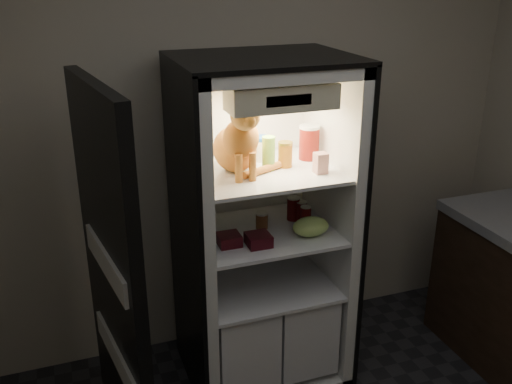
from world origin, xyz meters
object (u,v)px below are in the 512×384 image
(soda_can_c, at_px, (306,216))
(refrigerator, at_px, (261,249))
(berry_box_left, at_px, (229,240))
(salsa_jar, at_px, (285,154))
(berry_box_right, at_px, (258,240))
(condiment_jar, at_px, (262,220))
(grape_bag, at_px, (311,227))
(cream_carton, at_px, (321,163))
(mayo_tub, at_px, (262,148))
(pepper_jar, at_px, (309,142))
(soda_can_b, at_px, (301,211))
(parmesan_shaker, at_px, (269,153))
(tabby_cat, at_px, (238,142))
(soda_can_a, at_px, (293,209))

(soda_can_c, bearing_deg, refrigerator, 162.33)
(soda_can_c, distance_m, berry_box_left, 0.48)
(salsa_jar, distance_m, berry_box_right, 0.47)
(condiment_jar, xyz_separation_m, grape_bag, (0.21, -0.17, 0.00))
(cream_carton, height_order, condiment_jar, cream_carton)
(mayo_tub, distance_m, salsa_jar, 0.16)
(soda_can_c, height_order, berry_box_right, soda_can_c)
(pepper_jar, bearing_deg, soda_can_b, -140.91)
(salsa_jar, relative_size, soda_can_c, 1.23)
(refrigerator, height_order, soda_can_b, refrigerator)
(pepper_jar, distance_m, cream_carton, 0.24)
(soda_can_b, height_order, grape_bag, soda_can_b)
(parmesan_shaker, bearing_deg, refrigerator, 106.00)
(pepper_jar, bearing_deg, salsa_jar, -155.84)
(salsa_jar, bearing_deg, berry_box_left, -162.39)
(berry_box_left, relative_size, berry_box_right, 0.95)
(refrigerator, relative_size, berry_box_right, 15.46)
(grape_bag, bearing_deg, condiment_jar, 141.37)
(refrigerator, relative_size, mayo_tub, 14.01)
(mayo_tub, xyz_separation_m, salsa_jar, (0.08, -0.14, 0.00))
(tabby_cat, relative_size, pepper_jar, 2.36)
(salsa_jar, distance_m, grape_bag, 0.41)
(refrigerator, distance_m, tabby_cat, 0.68)
(mayo_tub, bearing_deg, soda_can_b, -28.25)
(soda_can_a, xyz_separation_m, berry_box_left, (-0.44, -0.18, -0.04))
(parmesan_shaker, height_order, cream_carton, parmesan_shaker)
(soda_can_b, height_order, soda_can_c, soda_can_b)
(tabby_cat, bearing_deg, soda_can_b, 8.46)
(cream_carton, bearing_deg, berry_box_left, 175.18)
(berry_box_left, bearing_deg, parmesan_shaker, 21.36)
(soda_can_a, xyz_separation_m, soda_can_c, (0.03, -0.09, -0.01))
(berry_box_left, bearing_deg, grape_bag, -5.09)
(refrigerator, distance_m, soda_can_b, 0.32)
(grape_bag, bearing_deg, berry_box_right, -176.92)
(grape_bag, relative_size, berry_box_right, 1.65)
(soda_can_b, distance_m, soda_can_c, 0.06)
(parmesan_shaker, xyz_separation_m, soda_can_c, (0.22, -0.01, -0.38))
(refrigerator, distance_m, soda_can_a, 0.30)
(refrigerator, xyz_separation_m, soda_can_c, (0.24, -0.08, 0.20))
(soda_can_c, relative_size, grape_bag, 0.55)
(parmesan_shaker, distance_m, soda_can_b, 0.44)
(tabby_cat, bearing_deg, cream_carton, -18.11)
(parmesan_shaker, bearing_deg, soda_can_a, 23.67)
(parmesan_shaker, distance_m, grape_bag, 0.46)
(grape_bag, distance_m, berry_box_left, 0.45)
(parmesan_shaker, xyz_separation_m, berry_box_left, (-0.25, -0.10, -0.41))
(parmesan_shaker, xyz_separation_m, salsa_jar, (0.10, 0.01, -0.02))
(soda_can_a, distance_m, berry_box_right, 0.38)
(refrigerator, relative_size, parmesan_shaker, 10.57)
(pepper_jar, distance_m, grape_bag, 0.46)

